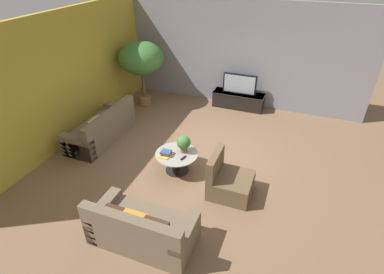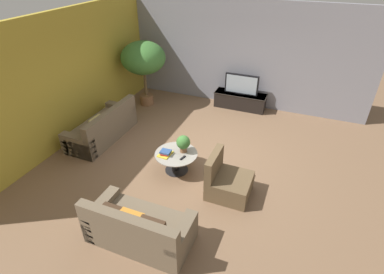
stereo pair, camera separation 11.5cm
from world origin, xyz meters
name	(u,v)px [view 1 (the left image)]	position (x,y,z in m)	size (l,w,h in m)	color
ground_plane	(197,159)	(0.00, 0.00, 0.00)	(24.00, 24.00, 0.00)	brown
back_wall_stone	(236,54)	(0.00, 3.26, 1.50)	(7.40, 0.12, 3.00)	gray
side_wall_left	(73,75)	(-3.26, 0.20, 1.50)	(0.12, 7.40, 3.00)	gold
media_console	(238,100)	(0.25, 2.94, 0.24)	(1.52, 0.50, 0.46)	black
television	(240,84)	(0.25, 2.94, 0.75)	(0.98, 0.13, 0.58)	black
coffee_table	(177,159)	(-0.26, -0.54, 0.31)	(0.90, 0.90, 0.44)	black
couch_by_wall	(102,129)	(-2.50, -0.02, 0.28)	(0.84, 1.95, 0.84)	brown
couch_near_entry	(142,229)	(-0.04, -2.45, 0.29)	(1.67, 0.84, 0.84)	brown
armchair_wicker	(228,182)	(0.94, -0.82, 0.27)	(0.80, 0.76, 0.86)	brown
potted_palm_tall	(141,59)	(-2.47, 2.11, 1.41)	(1.28, 1.28, 1.91)	brown
potted_plant_tabletop	(184,143)	(-0.14, -0.42, 0.67)	(0.29, 0.29, 0.38)	brown
book_stack	(166,153)	(-0.45, -0.66, 0.48)	(0.26, 0.33, 0.09)	gold
remote_black	(183,158)	(-0.06, -0.64, 0.45)	(0.04, 0.16, 0.02)	black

